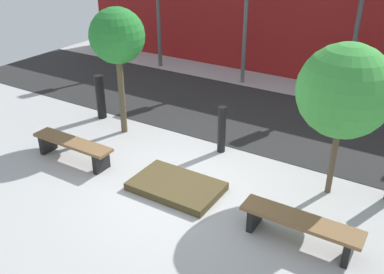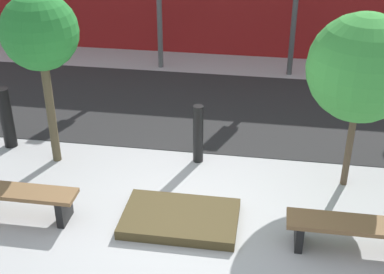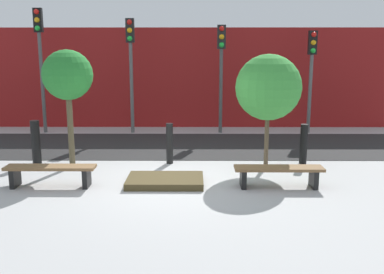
{
  "view_description": "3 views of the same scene",
  "coord_description": "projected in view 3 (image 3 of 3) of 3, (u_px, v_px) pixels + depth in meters",
  "views": [
    {
      "loc": [
        3.62,
        -5.38,
        4.33
      ],
      "look_at": [
        0.26,
        0.06,
        1.09
      ],
      "focal_mm": 40.0,
      "sensor_mm": 36.0,
      "label": 1
    },
    {
      "loc": [
        1.09,
        -5.93,
        4.61
      ],
      "look_at": [
        0.05,
        0.69,
        0.97
      ],
      "focal_mm": 50.0,
      "sensor_mm": 36.0,
      "label": 2
    },
    {
      "loc": [
        0.61,
        -8.68,
        2.74
      ],
      "look_at": [
        0.56,
        0.17,
        0.96
      ],
      "focal_mm": 40.0,
      "sensor_mm": 36.0,
      "label": 3
    }
  ],
  "objects": [
    {
      "name": "ground_plane",
      "position": [
        165.0,
        183.0,
        9.05
      ],
      "size": [
        18.0,
        18.0,
        0.0
      ],
      "primitive_type": "plane",
      "color": "#ACACAC"
    },
    {
      "name": "road_strip",
      "position": [
        174.0,
        145.0,
        12.67
      ],
      "size": [
        18.0,
        3.6,
        0.01
      ],
      "primitive_type": "cube",
      "color": "#282828",
      "rests_on": "ground"
    },
    {
      "name": "building_facade",
      "position": [
        178.0,
        78.0,
        15.68
      ],
      "size": [
        16.2,
        0.5,
        3.57
      ],
      "primitive_type": "cube",
      "color": "maroon",
      "rests_on": "ground"
    },
    {
      "name": "bench_left",
      "position": [
        51.0,
        172.0,
        8.75
      ],
      "size": [
        1.83,
        0.39,
        0.44
      ],
      "rotation": [
        0.0,
        0.0,
        0.0
      ],
      "color": "black",
      "rests_on": "ground"
    },
    {
      "name": "bench_right",
      "position": [
        279.0,
        172.0,
        8.73
      ],
      "size": [
        1.81,
        0.42,
        0.43
      ],
      "rotation": [
        0.0,
        0.0,
        -0.0
      ],
      "color": "black",
      "rests_on": "ground"
    },
    {
      "name": "planter_bed",
      "position": [
        165.0,
        181.0,
        8.98
      ],
      "size": [
        1.59,
        1.01,
        0.14
      ],
      "primitive_type": "cube",
      "color": "#4B3E23",
      "rests_on": "ground"
    },
    {
      "name": "tree_behind_left_bench",
      "position": [
        68.0,
        76.0,
        9.92
      ],
      "size": [
        1.17,
        1.17,
        2.79
      ],
      "color": "brown",
      "rests_on": "ground"
    },
    {
      "name": "tree_behind_right_bench",
      "position": [
        268.0,
        88.0,
        9.95
      ],
      "size": [
        1.54,
        1.54,
        2.69
      ],
      "color": "brown",
      "rests_on": "ground"
    },
    {
      "name": "bollard_far_left",
      "position": [
        36.0,
        142.0,
        10.57
      ],
      "size": [
        0.22,
        0.22,
        1.08
      ],
      "primitive_type": "cylinder",
      "color": "black",
      "rests_on": "ground"
    },
    {
      "name": "bollard_left",
      "position": [
        170.0,
        144.0,
        10.56
      ],
      "size": [
        0.17,
        0.17,
        1.01
      ],
      "primitive_type": "cylinder",
      "color": "black",
      "rests_on": "ground"
    },
    {
      "name": "bollard_center",
      "position": [
        304.0,
        144.0,
        10.55
      ],
      "size": [
        0.18,
        0.18,
        0.99
      ],
      "primitive_type": "cylinder",
      "color": "black",
      "rests_on": "ground"
    },
    {
      "name": "traffic_light_west",
      "position": [
        40.0,
        49.0,
        14.18
      ],
      "size": [
        0.28,
        0.27,
        4.14
      ],
      "color": "#4E4E4E",
      "rests_on": "ground"
    },
    {
      "name": "traffic_light_mid_west",
      "position": [
        131.0,
        55.0,
        14.21
      ],
      "size": [
        0.28,
        0.27,
        3.81
      ],
      "color": "#585858",
      "rests_on": "ground"
    },
    {
      "name": "traffic_light_mid_east",
      "position": [
        221.0,
        59.0,
        14.22
      ],
      "size": [
        0.28,
        0.27,
        3.6
      ],
      "color": "#484848",
      "rests_on": "ground"
    },
    {
      "name": "traffic_light_east",
      "position": [
        312.0,
        63.0,
        14.23
      ],
      "size": [
        0.28,
        0.27,
        3.41
      ],
      "color": "#5A5A5A",
      "rests_on": "ground"
    }
  ]
}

